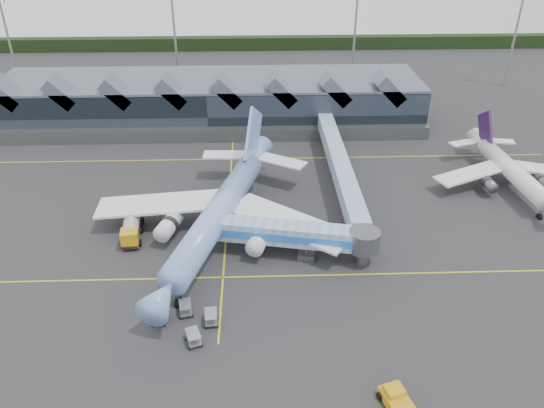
{
  "coord_description": "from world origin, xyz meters",
  "views": [
    {
      "loc": [
        4.55,
        -63.39,
        43.6
      ],
      "look_at": [
        6.8,
        2.33,
        5.0
      ],
      "focal_mm": 35.0,
      "sensor_mm": 36.0,
      "label": 1
    }
  ],
  "objects_px": {
    "regional_jet": "(509,169)",
    "jet_bridge": "(299,235)",
    "main_airliner": "(222,208)",
    "pushback_tug": "(396,400)",
    "fuel_truck": "(132,224)"
  },
  "relations": [
    {
      "from": "jet_bridge",
      "to": "fuel_truck",
      "type": "relative_size",
      "value": 2.49
    },
    {
      "from": "pushback_tug",
      "to": "fuel_truck",
      "type": "bearing_deg",
      "value": 118.41
    },
    {
      "from": "main_airliner",
      "to": "pushback_tug",
      "type": "height_order",
      "value": "main_airliner"
    },
    {
      "from": "jet_bridge",
      "to": "fuel_truck",
      "type": "distance_m",
      "value": 25.03
    },
    {
      "from": "regional_jet",
      "to": "fuel_truck",
      "type": "relative_size",
      "value": 3.02
    },
    {
      "from": "main_airliner",
      "to": "jet_bridge",
      "type": "height_order",
      "value": "main_airliner"
    },
    {
      "from": "regional_jet",
      "to": "jet_bridge",
      "type": "relative_size",
      "value": 1.21
    },
    {
      "from": "regional_jet",
      "to": "fuel_truck",
      "type": "xyz_separation_m",
      "value": [
        -61.45,
        -12.97,
        -1.38
      ]
    },
    {
      "from": "main_airliner",
      "to": "fuel_truck",
      "type": "height_order",
      "value": "main_airliner"
    },
    {
      "from": "main_airliner",
      "to": "pushback_tug",
      "type": "relative_size",
      "value": 9.74
    },
    {
      "from": "jet_bridge",
      "to": "pushback_tug",
      "type": "xyz_separation_m",
      "value": [
        7.64,
        -24.97,
        -2.79
      ]
    },
    {
      "from": "regional_jet",
      "to": "jet_bridge",
      "type": "xyz_separation_m",
      "value": [
        -37.39,
        -19.62,
        0.42
      ]
    },
    {
      "from": "fuel_truck",
      "to": "pushback_tug",
      "type": "xyz_separation_m",
      "value": [
        31.7,
        -31.62,
        -0.99
      ]
    },
    {
      "from": "pushback_tug",
      "to": "jet_bridge",
      "type": "bearing_deg",
      "value": 90.35
    },
    {
      "from": "jet_bridge",
      "to": "fuel_truck",
      "type": "xyz_separation_m",
      "value": [
        -24.06,
        6.65,
        -1.8
      ]
    }
  ]
}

